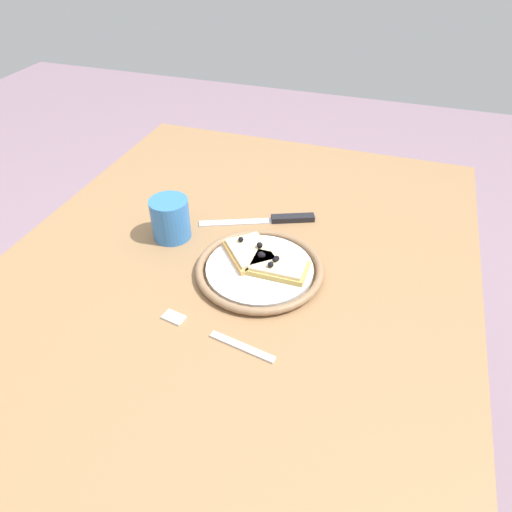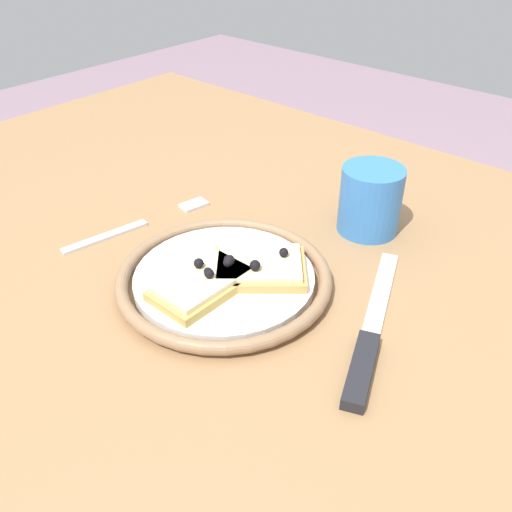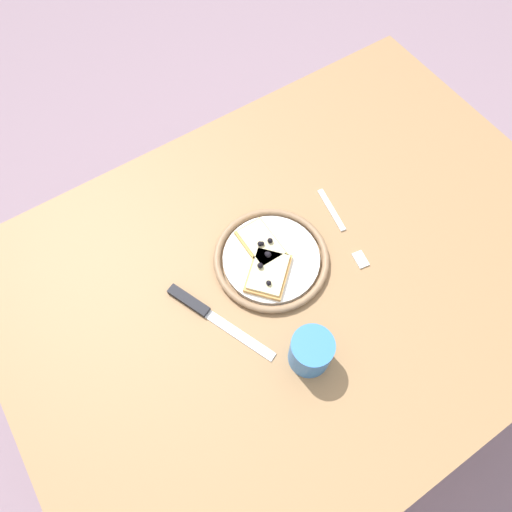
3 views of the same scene
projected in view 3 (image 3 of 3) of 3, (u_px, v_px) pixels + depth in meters
The scene contains 8 objects.
ground_plane at pixel (284, 359), 1.56m from camera, with size 6.00×6.00×0.00m, color gray.
dining_table at pixel (300, 285), 1.00m from camera, with size 1.19×0.86×0.71m.
plate at pixel (271, 259), 0.92m from camera, with size 0.23×0.23×0.02m.
pizza_slice_near at pixel (261, 244), 0.92m from camera, with size 0.06×0.10×0.03m.
pizza_slice_far at pixel (268, 272), 0.90m from camera, with size 0.12×0.12×0.03m.
knife at pixel (202, 310), 0.88m from camera, with size 0.11×0.23×0.01m.
fork at pixel (342, 228), 0.96m from camera, with size 0.05×0.20×0.00m.
cup at pixel (311, 352), 0.81m from camera, with size 0.08×0.08×0.08m, color #3372BF.
Camera 3 is at (0.29, 0.28, 1.55)m, focal length 32.52 mm.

